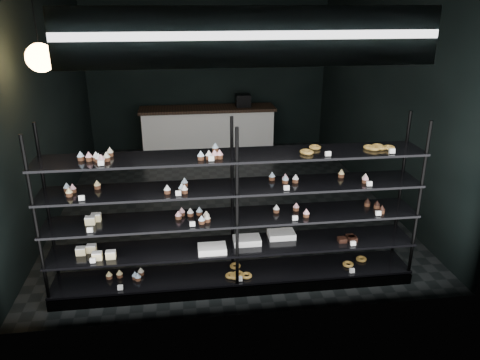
% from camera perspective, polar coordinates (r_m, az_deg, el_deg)
% --- Properties ---
extents(room, '(5.01, 6.01, 3.20)m').
position_cam_1_polar(room, '(7.15, -2.27, 9.47)').
color(room, black).
rests_on(room, ground).
extents(display_shelf, '(4.00, 0.50, 1.91)m').
position_cam_1_polar(display_shelf, '(5.15, -0.91, -6.81)').
color(display_shelf, black).
rests_on(display_shelf, room).
extents(signage, '(3.30, 0.05, 0.50)m').
position_cam_1_polar(signage, '(4.10, 1.48, 17.03)').
color(signage, '#0C0F3D').
rests_on(signage, room).
extents(pendant_lamp, '(0.32, 0.32, 0.89)m').
position_cam_1_polar(pendant_lamp, '(5.71, -23.16, 13.56)').
color(pendant_lamp, black).
rests_on(pendant_lamp, room).
extents(service_counter, '(2.77, 0.65, 1.23)m').
position_cam_1_polar(service_counter, '(9.82, -3.86, 6.09)').
color(service_counter, white).
rests_on(service_counter, room).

